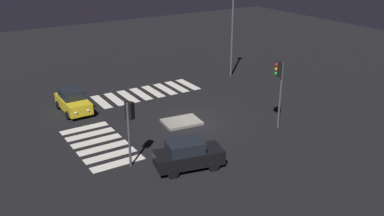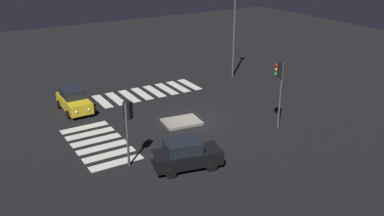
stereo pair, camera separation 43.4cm
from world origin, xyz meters
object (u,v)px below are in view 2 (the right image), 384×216
at_px(traffic_light_north, 128,118).
at_px(traffic_light_west, 279,79).
at_px(car_black, 186,155).
at_px(street_lamp, 235,15).
at_px(car_yellow, 74,100).
at_px(traffic_island, 182,122).

bearing_deg(traffic_light_north, traffic_light_west, -31.73).
height_order(car_black, street_lamp, street_lamp).
bearing_deg(car_yellow, traffic_island, 42.22).
xyz_separation_m(traffic_light_west, street_lamp, (-4.42, -10.90, 2.21)).
distance_m(traffic_island, street_lamp, 12.98).
bearing_deg(traffic_island, car_yellow, -47.28).
bearing_deg(traffic_light_north, car_yellow, 62.59).
bearing_deg(traffic_light_west, car_black, 53.08).
bearing_deg(car_yellow, street_lamp, 92.30).
height_order(car_black, car_yellow, car_yellow).
bearing_deg(street_lamp, car_yellow, 2.81).
distance_m(car_black, street_lamp, 18.16).
height_order(traffic_island, street_lamp, street_lamp).
relative_size(traffic_light_west, street_lamp, 0.54).
bearing_deg(traffic_light_north, car_black, -67.20).
bearing_deg(street_lamp, traffic_light_west, 67.93).
bearing_deg(car_yellow, traffic_light_west, 46.06).
relative_size(traffic_island, traffic_light_west, 0.60).
bearing_deg(traffic_island, street_lamp, -144.04).
bearing_deg(car_black, street_lamp, 57.78).
relative_size(traffic_island, traffic_light_north, 0.73).
xyz_separation_m(traffic_island, car_black, (2.89, 5.49, 0.73)).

